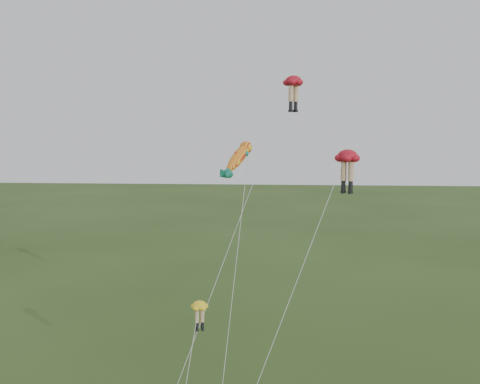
{
  "coord_description": "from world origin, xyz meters",
  "views": [
    {
      "loc": [
        3.69,
        -27.42,
        16.69
      ],
      "look_at": [
        1.09,
        6.0,
        13.07
      ],
      "focal_mm": 40.0,
      "sensor_mm": 36.0,
      "label": 1
    }
  ],
  "objects": [
    {
      "name": "legs_kite_red_mid",
      "position": [
        7.63,
        5.53,
        15.0
      ],
      "size": [
        7.73,
        8.1,
        15.79
      ],
      "rotation": [
        0.0,
        0.0,
        -0.57
      ],
      "color": "#B41221",
      "rests_on": "ground"
    },
    {
      "name": "legs_kite_red_high",
      "position": [
        4.4,
        11.94,
        20.06
      ],
      "size": [
        8.66,
        13.5,
        20.94
      ],
      "rotation": [
        0.0,
        0.0,
        0.68
      ],
      "color": "#B41221",
      "rests_on": "ground"
    },
    {
      "name": "legs_kite_yellow",
      "position": [
        -0.85,
        1.17,
        6.79
      ],
      "size": [
        1.61,
        4.47,
        7.44
      ],
      "rotation": [
        0.0,
        0.0,
        0.42
      ],
      "color": "yellow",
      "rests_on": "ground"
    },
    {
      "name": "fish_kite",
      "position": [
        0.86,
        8.03,
        15.13
      ],
      "size": [
        2.33,
        10.63,
        16.5
      ],
      "rotation": [
        0.62,
        0.0,
        -0.54
      ],
      "color": "yellow",
      "rests_on": "ground"
    }
  ]
}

